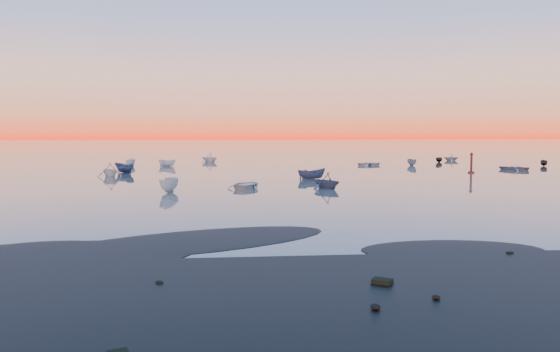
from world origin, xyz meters
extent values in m
plane|color=#6A6158|center=(0.00, 100.00, 0.00)|extent=(600.00, 600.00, 0.00)
imported|color=#324160|center=(7.55, 39.76, 0.00)|extent=(2.44, 4.03, 1.30)
imported|color=#324160|center=(7.33, 28.08, 0.00)|extent=(3.94, 3.55, 1.29)
cylinder|color=#48130F|center=(32.18, 47.61, 0.05)|extent=(0.89, 0.89, 0.30)
cylinder|color=#48130F|center=(32.18, 47.61, 1.29)|extent=(0.32, 0.32, 2.58)
cone|color=#48130F|center=(32.18, 47.61, 2.83)|extent=(0.60, 0.60, 0.50)
camera|label=1|loc=(-3.02, -28.26, 5.91)|focal=35.00mm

